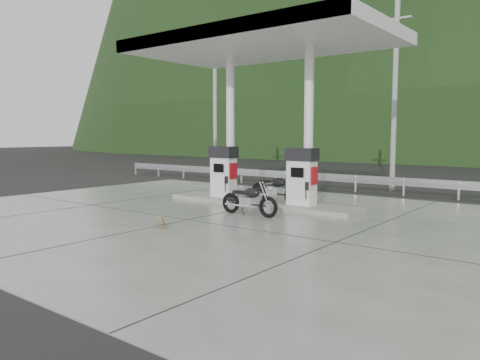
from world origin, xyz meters
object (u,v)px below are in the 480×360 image
Objects in this scene: motorcycle_left at (276,190)px; duck at (161,222)px; gas_pump_right at (302,177)px; gas_pump_left at (224,172)px; motorcycle_right at (249,200)px.

duck is at bearing -81.62° from motorcycle_left.
gas_pump_left is at bearing 180.00° from gas_pump_right.
duck is at bearing -102.19° from motorcycle_right.
motorcycle_left is at bearing 160.57° from gas_pump_right.
duck is (-0.04, -5.22, -0.34)m from motorcycle_left.
motorcycle_left is 5.24m from duck.
motorcycle_left reaches higher than duck.
gas_pump_right is at bearing 69.47° from motorcycle_right.
gas_pump_right is 0.86× the size of motorcycle_left.
gas_pump_left is 3.20m from gas_pump_right.
duck is at bearing -68.48° from gas_pump_left.
gas_pump_left reaches higher than motorcycle_left.
gas_pump_left is 2.05m from motorcycle_left.
gas_pump_left is 0.86× the size of motorcycle_left.
gas_pump_left is at bearing -158.00° from motorcycle_left.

